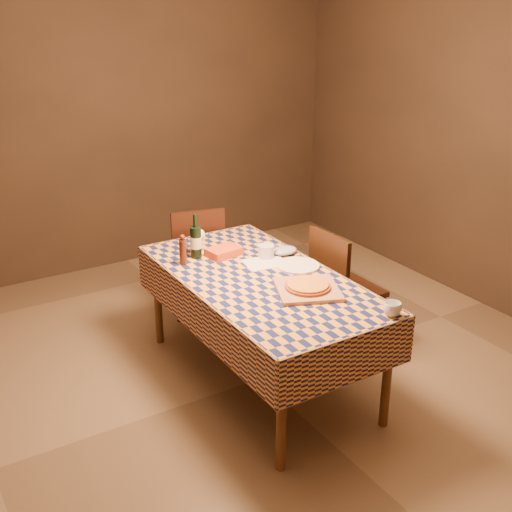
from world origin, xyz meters
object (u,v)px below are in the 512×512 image
Objects in this scene: pizza at (308,286)px; chair_right at (340,284)px; dining_table at (260,288)px; cutting_board at (308,289)px; white_plate at (298,266)px; bowl at (269,250)px; wine_bottle at (196,241)px; chair_far at (196,255)px.

chair_right is (0.58, 0.39, -0.28)m from pizza.
cutting_board reaches higher than dining_table.
chair_right is at bearing 33.95° from cutting_board.
chair_right is (0.41, 0.05, -0.26)m from white_plate.
white_plate is (0.04, -0.30, -0.02)m from bowl.
dining_table is 6.42× the size of white_plate.
white_plate is at bearing 63.72° from pizza.
wine_bottle is 0.73m from white_plate.
pizza is 1.47m from chair_far.
cutting_board is 0.75m from chair_right.
white_plate is (0.17, 0.34, -0.03)m from pizza.
chair_far is 1.00× the size of chair_right.
chair_right is at bearing -26.55° from wine_bottle.
bowl reaches higher than dining_table.
chair_far is 1.23m from chair_right.
pizza is 1.03× the size of white_plate.
cutting_board is 1.19× the size of wine_bottle.
bowl is (0.13, 0.64, 0.01)m from cutting_board.
white_plate is at bearing 63.72° from cutting_board.
wine_bottle is at bearing 110.90° from dining_table.
chair_right is at bearing 6.99° from white_plate.
pizza is at bearing -116.28° from white_plate.
bowl is 0.30m from white_plate.
cutting_board is at bearing -146.05° from chair_right.
wine_bottle is 0.34× the size of chair_far.
white_plate is 1.15m from chair_far.
cutting_board is 2.47× the size of bowl.
bowl is 0.48× the size of wine_bottle.
bowl is (0.27, 0.31, 0.10)m from dining_table.
chair_right is (0.72, 0.06, -0.17)m from dining_table.
white_plate is at bearing -45.27° from wine_bottle.
dining_table is at bearing -69.10° from wine_bottle.
pizza is 0.32× the size of chair_far.
white_plate is at bearing -173.01° from chair_right.
bowl is 0.58m from chair_right.
dining_table is 1.12m from chair_far.
wine_bottle reaches higher than bowl.
bowl is at bearing -77.03° from chair_far.
chair_far is at bearing 102.97° from bowl.
cutting_board is at bearing 0.00° from pizza.
pizza is 0.66m from bowl.
dining_table is at bearing 112.58° from cutting_board.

